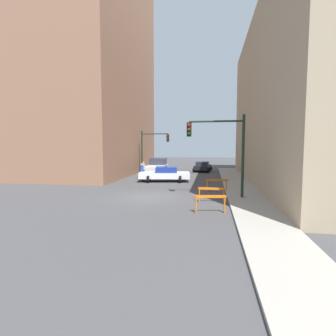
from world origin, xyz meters
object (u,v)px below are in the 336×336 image
barrier_front (210,201)px  barrier_mid (212,192)px  barrier_back (217,183)px  traffic_light_near (224,143)px  parked_car_near (203,166)px  police_car (165,174)px  traffic_light_far (151,146)px  pedestrian_corner (143,169)px  pedestrian_crossing (142,172)px  white_truck (157,167)px

barrier_front → barrier_mid: bearing=88.5°
barrier_back → traffic_light_near: bearing=-82.1°
parked_car_near → traffic_light_near: bearing=-79.0°
traffic_light_near → barrier_mid: (-0.75, -1.37, -2.91)m
police_car → barrier_mid: police_car is taller
traffic_light_far → barrier_back: 14.03m
police_car → barrier_mid: bearing=-161.8°
police_car → parked_car_near: police_car is taller
police_car → parked_car_near: (3.20, 10.47, -0.05)m
pedestrian_corner → barrier_mid: (7.18, -11.40, -0.24)m
traffic_light_far → barrier_mid: traffic_light_far is taller
traffic_light_far → barrier_back: size_ratio=3.29×
barrier_back → parked_car_near: bearing=95.8°
parked_car_near → pedestrian_crossing: bearing=-113.9°
police_car → white_truck: white_truck is taller
white_truck → barrier_front: white_truck is taller
parked_car_near → white_truck: bearing=-133.1°
pedestrian_crossing → police_car: bearing=150.1°
traffic_light_far → parked_car_near: (6.14, 3.65, -2.72)m
pedestrian_corner → barrier_back: (7.57, -7.45, -0.24)m
traffic_light_near → white_truck: traffic_light_near is taller
traffic_light_near → barrier_front: size_ratio=3.28×
white_truck → pedestrian_crossing: 5.42m
traffic_light_far → pedestrian_crossing: size_ratio=3.13×
white_truck → parked_car_near: (5.20, 4.68, -0.23)m
barrier_mid → barrier_back: same height
barrier_front → pedestrian_corner: bearing=117.2°
pedestrian_crossing → barrier_back: (7.07, -4.97, -0.24)m
barrier_mid → barrier_back: 3.97m
barrier_front → barrier_mid: same height
white_truck → barrier_back: (6.73, -10.38, -0.29)m
parked_car_near → barrier_back: size_ratio=2.80×
police_car → pedestrian_crossing: (-2.34, 0.38, 0.14)m
barrier_front → barrier_mid: size_ratio=0.99×
pedestrian_crossing → white_truck: bearing=-114.2°
pedestrian_crossing → barrier_mid: pedestrian_crossing is taller
pedestrian_crossing → barrier_front: bearing=99.6°
traffic_light_far → traffic_light_near: bearing=-60.1°
pedestrian_crossing → barrier_front: pedestrian_crossing is taller
police_car → white_truck: size_ratio=0.91×
pedestrian_crossing → traffic_light_far: bearing=-105.2°
barrier_back → pedestrian_crossing: bearing=144.9°
barrier_back → barrier_mid: bearing=-95.6°
white_truck → pedestrian_corner: (-0.84, -2.93, -0.04)m
traffic_light_far → barrier_back: traffic_light_far is taller
traffic_light_near → parked_car_near: 17.96m
barrier_front → police_car: bearing=111.3°
traffic_light_near → pedestrian_crossing: bearing=134.5°
barrier_front → white_truck: bearing=110.5°
traffic_light_near → white_truck: bearing=118.7°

